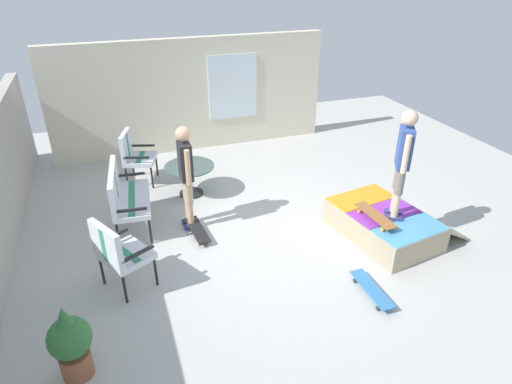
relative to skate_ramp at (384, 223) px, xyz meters
The scene contains 13 objects.
ground_plane 1.69m from the skate_ramp, 63.97° to the left, with size 12.00×12.00×0.10m, color #B2B2AD.
house_facade 5.05m from the skate_ramp, 23.67° to the left, with size 0.23×6.00×2.42m.
skate_ramp is the anchor object (origin of this frame).
patio_bench 4.11m from the skate_ramp, 67.06° to the left, with size 1.30×0.66×1.02m.
patio_chair_near_house 4.71m from the skate_ramp, 47.35° to the left, with size 0.76×0.71×1.02m.
patio_chair_by_wall 3.99m from the skate_ramp, 89.09° to the left, with size 0.81×0.78×1.02m.
patio_table 3.48m from the skate_ramp, 47.53° to the left, with size 0.90×0.90×0.57m.
person_watching 3.19m from the skate_ramp, 65.22° to the left, with size 0.48×0.24×1.70m.
person_skater 1.19m from the skate_ramp, behind, with size 0.42×0.35×1.66m.
skateboard_by_bench 2.93m from the skate_ramp, 70.35° to the left, with size 0.81×0.26×0.10m.
skateboard_spare 1.48m from the skate_ramp, 140.81° to the left, with size 0.80×0.21×0.10m.
skateboard_on_ramp 0.46m from the skate_ramp, 118.15° to the left, with size 0.81×0.25×0.10m.
potted_plant 4.68m from the skate_ramp, 104.56° to the left, with size 0.44×0.44×0.92m.
Camera 1 is at (-5.50, 2.31, 3.90)m, focal length 30.68 mm.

